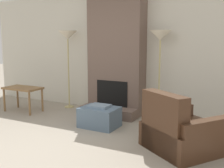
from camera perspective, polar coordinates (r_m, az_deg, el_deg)
The scene contains 8 objects.
ground_plane at distance 4.23m, azimuth -15.04°, elevation -13.35°, with size 24.00×24.00×0.00m, color gray.
wall_back at distance 6.20m, azimuth 1.93°, elevation 6.41°, with size 7.39×0.06×2.60m, color beige.
fireplace at distance 5.97m, azimuth 0.83°, elevation 5.60°, with size 1.20×0.76×2.60m.
ottoman at distance 5.16m, azimuth -2.54°, elevation -6.66°, with size 0.67×0.51×0.42m.
armchair at distance 4.21m, azimuth 13.80°, elevation -9.63°, with size 1.36×1.36×0.87m.
side_table at distance 6.50m, azimuth -17.67°, elevation -1.28°, with size 0.83×0.47×0.54m.
floor_lamp_left at distance 6.55m, azimuth -8.99°, elevation 9.18°, with size 0.43×0.43×1.78m.
floor_lamp_right at distance 5.53m, azimuth 9.78°, elevation 9.02°, with size 0.43×0.43×1.76m.
Camera 1 is at (2.70, -2.84, 1.60)m, focal length 45.00 mm.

